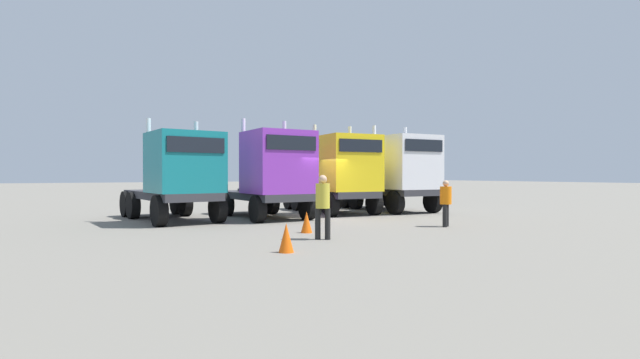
{
  "coord_description": "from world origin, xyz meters",
  "views": [
    {
      "loc": [
        -9.55,
        -16.98,
        1.84
      ],
      "look_at": [
        1.36,
        2.29,
        1.6
      ],
      "focal_mm": 26.34,
      "sensor_mm": 36.0,
      "label": 1
    }
  ],
  "objects_px": {
    "visitor_with_camera": "(323,202)",
    "traffic_cone_mid": "(286,238)",
    "visitor_in_hivis": "(446,200)",
    "traffic_cone_near": "(307,222)",
    "semi_truck_purple": "(272,174)",
    "semi_truck_yellow": "(341,173)",
    "semi_truck_white": "(400,172)",
    "semi_truck_teal": "(179,175)"
  },
  "relations": [
    {
      "from": "semi_truck_teal",
      "to": "semi_truck_yellow",
      "type": "distance_m",
      "value": 7.44
    },
    {
      "from": "semi_truck_purple",
      "to": "visitor_with_camera",
      "type": "distance_m",
      "value": 6.48
    },
    {
      "from": "semi_truck_teal",
      "to": "visitor_in_hivis",
      "type": "xyz_separation_m",
      "value": [
        7.8,
        -6.28,
        -0.86
      ]
    },
    {
      "from": "traffic_cone_mid",
      "to": "semi_truck_yellow",
      "type": "bearing_deg",
      "value": 51.25
    },
    {
      "from": "semi_truck_purple",
      "to": "traffic_cone_near",
      "type": "height_order",
      "value": "semi_truck_purple"
    },
    {
      "from": "visitor_in_hivis",
      "to": "traffic_cone_near",
      "type": "relative_size",
      "value": 2.43
    },
    {
      "from": "semi_truck_yellow",
      "to": "visitor_with_camera",
      "type": "xyz_separation_m",
      "value": [
        -5.03,
        -7.08,
        -0.84
      ]
    },
    {
      "from": "semi_truck_yellow",
      "to": "visitor_with_camera",
      "type": "bearing_deg",
      "value": -30.83
    },
    {
      "from": "visitor_with_camera",
      "to": "traffic_cone_mid",
      "type": "bearing_deg",
      "value": 163.37
    },
    {
      "from": "visitor_in_hivis",
      "to": "traffic_cone_mid",
      "type": "distance_m",
      "value": 7.56
    },
    {
      "from": "semi_truck_teal",
      "to": "semi_truck_purple",
      "type": "height_order",
      "value": "semi_truck_purple"
    },
    {
      "from": "semi_truck_white",
      "to": "visitor_with_camera",
      "type": "xyz_separation_m",
      "value": [
        -8.21,
        -6.66,
        -0.89
      ]
    },
    {
      "from": "visitor_in_hivis",
      "to": "visitor_with_camera",
      "type": "bearing_deg",
      "value": -116.61
    },
    {
      "from": "semi_truck_yellow",
      "to": "traffic_cone_mid",
      "type": "distance_m",
      "value": 11.08
    },
    {
      "from": "semi_truck_yellow",
      "to": "visitor_in_hivis",
      "type": "height_order",
      "value": "semi_truck_yellow"
    },
    {
      "from": "semi_truck_purple",
      "to": "traffic_cone_near",
      "type": "bearing_deg",
      "value": -12.16
    },
    {
      "from": "semi_truck_purple",
      "to": "traffic_cone_near",
      "type": "xyz_separation_m",
      "value": [
        -0.89,
        -4.73,
        -1.53
      ]
    },
    {
      "from": "traffic_cone_near",
      "to": "traffic_cone_mid",
      "type": "relative_size",
      "value": 0.97
    },
    {
      "from": "visitor_with_camera",
      "to": "visitor_in_hivis",
      "type": "bearing_deg",
      "value": -48.14
    },
    {
      "from": "semi_truck_teal",
      "to": "semi_truck_white",
      "type": "relative_size",
      "value": 1.02
    },
    {
      "from": "semi_truck_yellow",
      "to": "semi_truck_white",
      "type": "xyz_separation_m",
      "value": [
        3.19,
        -0.42,
        0.05
      ]
    },
    {
      "from": "traffic_cone_near",
      "to": "traffic_cone_mid",
      "type": "bearing_deg",
      "value": -125.24
    },
    {
      "from": "semi_truck_teal",
      "to": "semi_truck_white",
      "type": "distance_m",
      "value": 10.63
    },
    {
      "from": "semi_truck_purple",
      "to": "semi_truck_yellow",
      "type": "distance_m",
      "value": 3.89
    },
    {
      "from": "semi_truck_purple",
      "to": "visitor_in_hivis",
      "type": "relative_size",
      "value": 3.58
    },
    {
      "from": "visitor_in_hivis",
      "to": "visitor_with_camera",
      "type": "height_order",
      "value": "visitor_with_camera"
    },
    {
      "from": "visitor_in_hivis",
      "to": "semi_truck_teal",
      "type": "bearing_deg",
      "value": -162.69
    },
    {
      "from": "semi_truck_purple",
      "to": "semi_truck_white",
      "type": "relative_size",
      "value": 0.96
    },
    {
      "from": "semi_truck_white",
      "to": "visitor_with_camera",
      "type": "distance_m",
      "value": 10.61
    },
    {
      "from": "traffic_cone_mid",
      "to": "visitor_with_camera",
      "type": "bearing_deg",
      "value": 38.74
    },
    {
      "from": "visitor_in_hivis",
      "to": "visitor_with_camera",
      "type": "distance_m",
      "value": 5.43
    },
    {
      "from": "semi_truck_white",
      "to": "visitor_in_hivis",
      "type": "bearing_deg",
      "value": -22.03
    },
    {
      "from": "visitor_in_hivis",
      "to": "traffic_cone_mid",
      "type": "bearing_deg",
      "value": -107.21
    },
    {
      "from": "visitor_with_camera",
      "to": "traffic_cone_mid",
      "type": "relative_size",
      "value": 2.64
    },
    {
      "from": "semi_truck_purple",
      "to": "semi_truck_yellow",
      "type": "bearing_deg",
      "value": 99.85
    },
    {
      "from": "visitor_in_hivis",
      "to": "traffic_cone_near",
      "type": "bearing_deg",
      "value": -133.89
    },
    {
      "from": "semi_truck_white",
      "to": "traffic_cone_mid",
      "type": "bearing_deg",
      "value": -47.71
    },
    {
      "from": "visitor_in_hivis",
      "to": "traffic_cone_mid",
      "type": "height_order",
      "value": "visitor_in_hivis"
    },
    {
      "from": "semi_truck_white",
      "to": "semi_truck_yellow",
      "type": "bearing_deg",
      "value": -94.16
    },
    {
      "from": "semi_truck_yellow",
      "to": "traffic_cone_mid",
      "type": "bearing_deg",
      "value": -34.2
    },
    {
      "from": "visitor_in_hivis",
      "to": "traffic_cone_near",
      "type": "xyz_separation_m",
      "value": [
        -5.06,
        0.9,
        -0.61
      ]
    },
    {
      "from": "traffic_cone_mid",
      "to": "visitor_in_hivis",
      "type": "bearing_deg",
      "value": 16.64
    }
  ]
}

